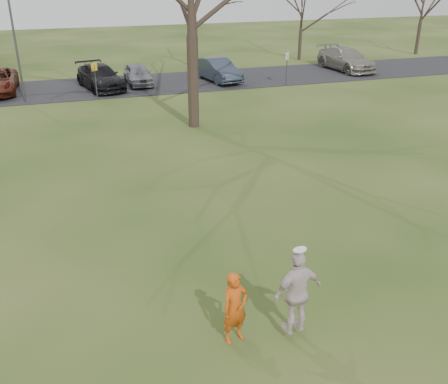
% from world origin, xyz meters
% --- Properties ---
extents(ground, '(120.00, 120.00, 0.00)m').
position_xyz_m(ground, '(0.00, 0.00, 0.00)').
color(ground, '#1E380F').
rests_on(ground, ground).
extents(parking_strip, '(62.00, 6.50, 0.04)m').
position_xyz_m(parking_strip, '(0.00, 25.00, 0.02)').
color(parking_strip, black).
rests_on(parking_strip, ground).
extents(player_defender, '(0.66, 0.52, 1.60)m').
position_xyz_m(player_defender, '(-1.06, -0.04, 0.80)').
color(player_defender, '#C64B10').
rests_on(player_defender, ground).
extents(car_3, '(3.07, 5.26, 1.43)m').
position_xyz_m(car_3, '(-1.54, 24.59, 0.76)').
color(car_3, black).
rests_on(car_3, parking_strip).
extents(car_4, '(1.60, 3.85, 1.30)m').
position_xyz_m(car_4, '(0.89, 25.05, 0.69)').
color(car_4, slate).
rests_on(car_4, parking_strip).
extents(car_5, '(2.37, 4.66, 1.47)m').
position_xyz_m(car_5, '(6.13, 24.49, 0.77)').
color(car_5, '#2F3846').
rests_on(car_5, parking_strip).
extents(car_7, '(2.65, 5.57, 1.57)m').
position_xyz_m(car_7, '(16.25, 25.28, 0.82)').
color(car_7, gray).
rests_on(car_7, parking_strip).
extents(catching_play, '(1.17, 0.63, 2.01)m').
position_xyz_m(catching_play, '(0.16, -0.35, 1.13)').
color(catching_play, beige).
rests_on(catching_play, ground).
extents(lamp_post, '(0.34, 0.34, 6.27)m').
position_xyz_m(lamp_post, '(-6.00, 22.50, 3.97)').
color(lamp_post, '#47474C').
rests_on(lamp_post, ground).
extents(sign_yellow, '(0.35, 0.35, 2.08)m').
position_xyz_m(sign_yellow, '(-2.00, 22.00, 1.45)').
color(sign_yellow, '#47474C').
rests_on(sign_yellow, ground).
extents(sign_white, '(0.35, 0.35, 2.08)m').
position_xyz_m(sign_white, '(10.00, 22.00, 1.45)').
color(sign_white, '#47474C').
rests_on(sign_white, ground).
extents(small_tree_row, '(55.00, 5.90, 8.50)m').
position_xyz_m(small_tree_row, '(4.38, 30.06, 3.89)').
color(small_tree_row, '#352821').
rests_on(small_tree_row, ground).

